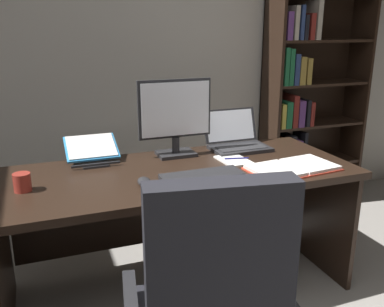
# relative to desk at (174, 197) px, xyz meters

# --- Properties ---
(wall_back) EXTENTS (5.27, 0.12, 2.67)m
(wall_back) POSITION_rel_desk_xyz_m (0.04, 1.01, 0.79)
(wall_back) COLOR #B2ADA3
(wall_back) RESTS_ON ground
(desk) EXTENTS (1.90, 0.78, 0.73)m
(desk) POSITION_rel_desk_xyz_m (0.00, 0.00, 0.00)
(desk) COLOR black
(desk) RESTS_ON ground
(bookshelf) EXTENTS (0.87, 0.29, 2.05)m
(bookshelf) POSITION_rel_desk_xyz_m (1.38, 0.79, 0.48)
(bookshelf) COLOR black
(bookshelf) RESTS_ON ground
(monitor) EXTENTS (0.44, 0.16, 0.45)m
(monitor) POSITION_rel_desk_xyz_m (0.07, 0.18, 0.41)
(monitor) COLOR #232326
(monitor) RESTS_ON desk
(laptop) EXTENTS (0.36, 0.30, 0.23)m
(laptop) POSITION_rel_desk_xyz_m (0.48, 0.19, 0.24)
(laptop) COLOR #232326
(laptop) RESTS_ON desk
(keyboard) EXTENTS (0.42, 0.15, 0.02)m
(keyboard) POSITION_rel_desk_xyz_m (0.07, -0.24, 0.20)
(keyboard) COLOR #232326
(keyboard) RESTS_ON desk
(computer_mouse) EXTENTS (0.06, 0.10, 0.04)m
(computer_mouse) POSITION_rel_desk_xyz_m (-0.23, -0.24, 0.21)
(computer_mouse) COLOR #232326
(computer_mouse) RESTS_ON desk
(reading_stand_with_book) EXTENTS (0.29, 0.29, 0.12)m
(reading_stand_with_book) POSITION_rel_desk_xyz_m (-0.41, 0.25, 0.25)
(reading_stand_with_book) COLOR #232326
(reading_stand_with_book) RESTS_ON desk
(open_binder) EXTENTS (0.50, 0.31, 0.02)m
(open_binder) POSITION_rel_desk_xyz_m (0.57, -0.29, 0.20)
(open_binder) COLOR #DB422D
(open_binder) RESTS_ON desk
(notepad) EXTENTS (0.16, 0.22, 0.01)m
(notepad) POSITION_rel_desk_xyz_m (0.34, -0.04, 0.20)
(notepad) COLOR silver
(notepad) RESTS_ON desk
(pen) EXTENTS (0.14, 0.04, 0.01)m
(pen) POSITION_rel_desk_xyz_m (0.36, -0.04, 0.20)
(pen) COLOR navy
(pen) RESTS_ON notepad
(coffee_mug) EXTENTS (0.08, 0.08, 0.09)m
(coffee_mug) POSITION_rel_desk_xyz_m (-0.78, -0.11, 0.23)
(coffee_mug) COLOR maroon
(coffee_mug) RESTS_ON desk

